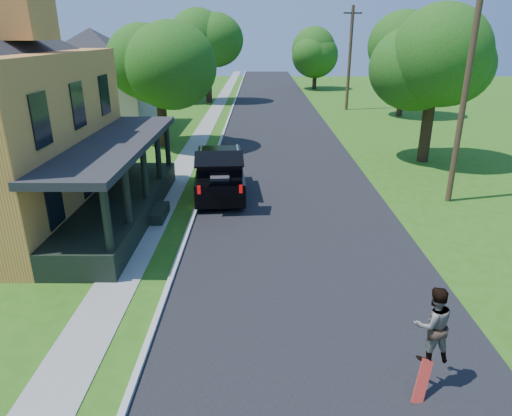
{
  "coord_description": "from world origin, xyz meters",
  "views": [
    {
      "loc": [
        -1.47,
        -10.57,
        6.81
      ],
      "look_at": [
        -1.55,
        3.0,
        1.6
      ],
      "focal_mm": 32.0,
      "sensor_mm": 36.0,
      "label": 1
    }
  ],
  "objects_px": {
    "skateboarder": "(433,325)",
    "black_suv": "(220,174)",
    "utility_pole_near": "(466,86)",
    "tree_right_near": "(435,57)"
  },
  "relations": [
    {
      "from": "skateboarder",
      "to": "utility_pole_near",
      "type": "height_order",
      "value": "utility_pole_near"
    },
    {
      "from": "skateboarder",
      "to": "utility_pole_near",
      "type": "xyz_separation_m",
      "value": [
        4.81,
        11.12,
        3.41
      ]
    },
    {
      "from": "skateboarder",
      "to": "utility_pole_near",
      "type": "distance_m",
      "value": 12.59
    },
    {
      "from": "black_suv",
      "to": "skateboarder",
      "type": "relative_size",
      "value": 3.39
    },
    {
      "from": "skateboarder",
      "to": "black_suv",
      "type": "bearing_deg",
      "value": -74.79
    },
    {
      "from": "black_suv",
      "to": "utility_pole_near",
      "type": "xyz_separation_m",
      "value": [
        9.98,
        -0.76,
        3.91
      ]
    },
    {
      "from": "black_suv",
      "to": "tree_right_near",
      "type": "distance_m",
      "value": 13.35
    },
    {
      "from": "skateboarder",
      "to": "utility_pole_near",
      "type": "bearing_deg",
      "value": -121.68
    },
    {
      "from": "skateboarder",
      "to": "tree_right_near",
      "type": "xyz_separation_m",
      "value": [
        5.85,
        17.78,
        4.2
      ]
    },
    {
      "from": "utility_pole_near",
      "to": "black_suv",
      "type": "bearing_deg",
      "value": -177.46
    }
  ]
}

